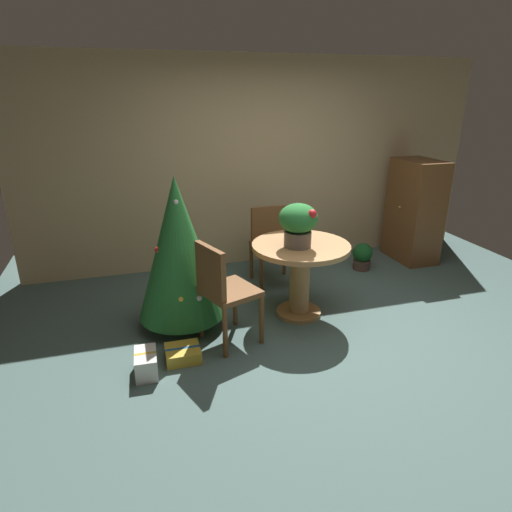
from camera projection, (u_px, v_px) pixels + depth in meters
name	position (u px, v px, depth m)	size (l,w,h in m)	color
ground_plane	(329.00, 339.00, 4.08)	(6.60, 6.60, 0.00)	#4C6660
back_wall_panel	(260.00, 164.00, 5.59)	(6.00, 0.10, 2.60)	tan
round_dining_table	(300.00, 265.00, 4.35)	(0.97, 0.97, 0.77)	#B27F4C
flower_vase	(298.00, 222.00, 4.12)	(0.37, 0.37, 0.42)	#665B51
wooden_chair_left	(222.00, 288.00, 3.83)	(0.57, 0.59, 0.96)	brown
wooden_chair_far	(272.00, 241.00, 5.16)	(0.48, 0.46, 0.89)	brown
holiday_tree	(178.00, 249.00, 4.06)	(0.83, 0.83, 1.48)	brown
gift_box_gold	(183.00, 354.00, 3.75)	(0.30, 0.27, 0.11)	gold
gift_box_cream	(146.00, 364.00, 3.55)	(0.19, 0.31, 0.19)	silver
wooden_cabinet	(414.00, 211.00, 5.82)	(0.48, 0.71, 1.35)	brown
potted_plant	(362.00, 256.00, 5.62)	(0.25, 0.25, 0.35)	#4C382D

